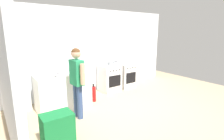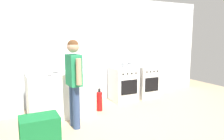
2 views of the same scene
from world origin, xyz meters
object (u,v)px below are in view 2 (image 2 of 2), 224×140
object	(u,v)px
larder_cabinet	(7,68)
fire_extinguisher	(99,101)
knife_utility	(53,75)
oven_right	(145,81)
oven_left	(123,84)
pot	(125,65)
recycling_crate_upper	(39,126)
person	(74,77)
knife_bread	(61,72)

from	to	relation	value
larder_cabinet	fire_extinguisher	bearing A→B (deg)	-18.05
knife_utility	fire_extinguisher	world-z (taller)	knife_utility
oven_right	oven_left	bearing A→B (deg)	180.00
oven_left	larder_cabinet	xyz separation A→B (m)	(-2.65, 0.10, 0.57)
oven_right	knife_utility	bearing A→B (deg)	-167.29
fire_extinguisher	oven_left	bearing A→B (deg)	28.78
fire_extinguisher	oven_right	bearing A→B (deg)	17.21
oven_left	knife_utility	size ratio (longest dim) A/B	3.59
fire_extinguisher	knife_utility	bearing A→B (deg)	-174.51
larder_cabinet	pot	bearing A→B (deg)	-2.21
pot	recycling_crate_upper	xyz separation A→B (m)	(-2.36, -1.78, -0.49)
recycling_crate_upper	oven_left	bearing A→B (deg)	37.46
fire_extinguisher	pot	bearing A→B (deg)	27.73
person	fire_extinguisher	bearing A→B (deg)	39.20
knife_bread	person	xyz separation A→B (m)	(0.06, -0.75, 0.03)
oven_left	pot	world-z (taller)	pot
oven_left	recycling_crate_upper	world-z (taller)	oven_left
oven_right	pot	size ratio (longest dim) A/B	2.31
knife_bread	pot	bearing A→B (deg)	11.18
oven_right	larder_cabinet	size ratio (longest dim) A/B	0.42
recycling_crate_upper	larder_cabinet	xyz separation A→B (m)	(-0.33, 1.88, 0.58)
recycling_crate_upper	larder_cabinet	distance (m)	2.00
fire_extinguisher	recycling_crate_upper	size ratio (longest dim) A/B	0.96
pot	larder_cabinet	xyz separation A→B (m)	(-2.69, 0.10, 0.09)
knife_utility	fire_extinguisher	xyz separation A→B (m)	(1.00, 0.10, -0.69)
knife_utility	recycling_crate_upper	xyz separation A→B (m)	(-0.45, -1.20, -0.48)
oven_left	oven_right	world-z (taller)	same
knife_bread	recycling_crate_upper	size ratio (longest dim) A/B	0.67
recycling_crate_upper	pot	bearing A→B (deg)	37.01
pot	knife_utility	world-z (taller)	pot
knife_utility	person	world-z (taller)	person
oven_left	larder_cabinet	world-z (taller)	larder_cabinet
pot	larder_cabinet	world-z (taller)	larder_cabinet
oven_right	person	bearing A→B (deg)	-154.63
pot	knife_utility	bearing A→B (deg)	-163.30
oven_right	knife_utility	xyz separation A→B (m)	(-2.55, -0.57, 0.48)
knife_bread	fire_extinguisher	xyz separation A→B (m)	(0.80, -0.14, -0.69)
oven_left	knife_bread	size ratio (longest dim) A/B	2.42
knife_utility	oven_right	bearing A→B (deg)	12.71
oven_left	pot	distance (m)	0.48
oven_left	recycling_crate_upper	distance (m)	2.92
pot	larder_cabinet	bearing A→B (deg)	177.79
oven_right	knife_bread	bearing A→B (deg)	-171.77
knife_bread	larder_cabinet	world-z (taller)	larder_cabinet
oven_left	pot	bearing A→B (deg)	-2.72
knife_bread	person	bearing A→B (deg)	-85.46
pot	fire_extinguisher	world-z (taller)	pot
knife_utility	person	bearing A→B (deg)	-62.98
oven_left	larder_cabinet	size ratio (longest dim) A/B	0.42
oven_right	fire_extinguisher	distance (m)	1.63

